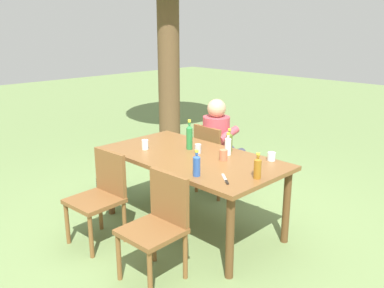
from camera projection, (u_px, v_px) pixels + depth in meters
The scene contains 17 objects.
ground_plane at pixel (192, 226), 4.24m from camera, with size 24.00×24.00×0.00m, color #6B844C.
dining_table at pixel (192, 164), 4.05m from camera, with size 1.85×0.98×0.77m.
chair_far_left at pixel (214, 156), 4.93m from camera, with size 0.45×0.45×0.87m.
chair_near_left at pixel (101, 192), 3.86m from camera, with size 0.47×0.47×0.87m.
chair_near_right at pixel (159, 221), 3.29m from camera, with size 0.45×0.45×0.87m.
person_in_white_shirt at pixel (220, 141), 4.95m from camera, with size 0.47×0.61×1.18m.
bottle_olive at pixel (229, 141), 4.15m from camera, with size 0.06×0.06×0.23m.
bottle_green at pixel (189, 137), 4.20m from camera, with size 0.06×0.06×0.31m.
bottle_clear at pixel (228, 145), 4.03m from camera, with size 0.06×0.06×0.22m.
bottle_amber at pixel (258, 167), 3.41m from camera, with size 0.06×0.06×0.22m.
bottle_blue at pixel (197, 165), 3.46m from camera, with size 0.06×0.06×0.23m.
cup_terracotta at pixel (223, 155), 3.88m from camera, with size 0.08×0.08×0.10m, color #BC6B47.
cup_glass at pixel (271, 156), 3.87m from camera, with size 0.08×0.08×0.08m, color silver.
cup_steel at pixel (198, 149), 4.10m from camera, with size 0.06×0.06×0.09m, color #B2B7BC.
cup_white at pixel (145, 145), 4.22m from camera, with size 0.07×0.07×0.10m, color white.
table_knife at pixel (226, 180), 3.39m from camera, with size 0.20×0.17×0.01m.
backpack_by_near_side at pixel (110, 180), 5.01m from camera, with size 0.31×0.22×0.38m.
Camera 1 is at (2.72, -2.71, 2.01)m, focal length 38.31 mm.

